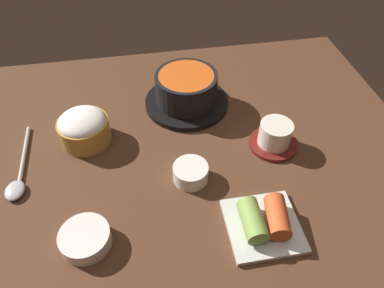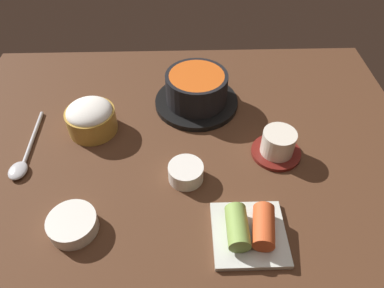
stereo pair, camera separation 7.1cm
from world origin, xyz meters
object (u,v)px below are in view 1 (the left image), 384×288
at_px(stone_pot, 186,91).
at_px(kimchi_plate, 264,222).
at_px(rice_bowl, 84,128).
at_px(side_bowl_near, 85,238).
at_px(spoon, 18,178).
at_px(banchan_cup_center, 191,172).
at_px(tea_cup_with_saucer, 275,136).

relative_size(stone_pot, kimchi_plate, 1.58).
xyz_separation_m(stone_pot, kimchi_plate, (0.08, -0.35, -0.02)).
bearing_deg(stone_pot, rice_bowl, -160.52).
xyz_separation_m(stone_pot, side_bowl_near, (-0.22, -0.33, -0.02)).
bearing_deg(spoon, side_bowl_near, -50.01).
relative_size(banchan_cup_center, spoon, 0.34).
distance_m(tea_cup_with_saucer, side_bowl_near, 0.41).
bearing_deg(spoon, stone_pot, 25.73).
height_order(tea_cup_with_saucer, kimchi_plate, tea_cup_with_saucer).
bearing_deg(banchan_cup_center, rice_bowl, 144.55).
height_order(kimchi_plate, side_bowl_near, kimchi_plate).
bearing_deg(banchan_cup_center, side_bowl_near, -151.30).
height_order(tea_cup_with_saucer, banchan_cup_center, tea_cup_with_saucer).
bearing_deg(banchan_cup_center, tea_cup_with_saucer, 17.58).
distance_m(tea_cup_with_saucer, spoon, 0.51).
bearing_deg(banchan_cup_center, spoon, 170.86).
bearing_deg(kimchi_plate, banchan_cup_center, 129.14).
bearing_deg(kimchi_plate, tea_cup_with_saucer, 66.29).
height_order(banchan_cup_center, side_bowl_near, banchan_cup_center).
height_order(side_bowl_near, spoon, side_bowl_near).
bearing_deg(banchan_cup_center, stone_pot, 82.67).
xyz_separation_m(side_bowl_near, spoon, (-0.13, 0.16, -0.01)).
bearing_deg(kimchi_plate, side_bowl_near, 175.82).
xyz_separation_m(stone_pot, banchan_cup_center, (-0.03, -0.22, -0.02)).
bearing_deg(stone_pot, spoon, -154.27).
distance_m(banchan_cup_center, kimchi_plate, 0.16).
distance_m(stone_pot, side_bowl_near, 0.40).
relative_size(stone_pot, banchan_cup_center, 2.87).
relative_size(tea_cup_with_saucer, banchan_cup_center, 1.49).
height_order(stone_pot, spoon, stone_pot).
bearing_deg(rice_bowl, tea_cup_with_saucer, -12.23).
xyz_separation_m(rice_bowl, banchan_cup_center, (0.20, -0.14, -0.02)).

